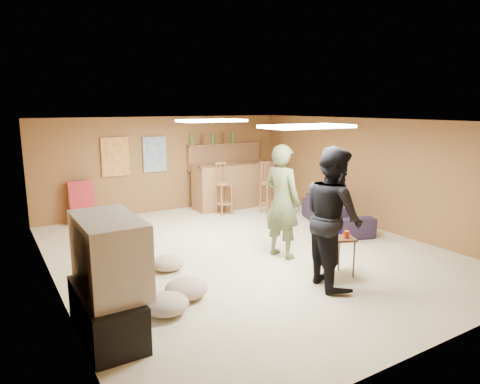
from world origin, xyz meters
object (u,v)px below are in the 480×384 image
bar_counter (234,185)px  tray_table (336,257)px  person_olive (282,201)px  person_black (333,217)px  sofa (336,213)px  tv_body (109,254)px

bar_counter → tray_table: (-0.98, -4.56, -0.25)m
person_olive → person_black: 1.26m
person_olive → person_black: person_black is taller
tray_table → sofa: bearing=46.4°
bar_counter → person_olive: (-1.13, -3.44, 0.37)m
sofa → tray_table: 2.73m
sofa → bar_counter: bearing=39.3°
tv_body → bar_counter: size_ratio=0.55×
bar_counter → person_black: size_ratio=1.04×
tv_body → bar_counter: (4.15, 4.45, -0.35)m
person_olive → bar_counter: bearing=-32.5°
bar_counter → person_olive: size_ratio=1.08×
tv_body → bar_counter: bearing=47.0°
person_olive → sofa: 2.29m
person_black → sofa: (2.12, 2.12, -0.67)m
tv_body → bar_counter: 6.09m
tv_body → sofa: tv_body is taller
bar_counter → tray_table: size_ratio=3.34×
tv_body → person_black: (2.93, -0.25, 0.06)m
person_olive → tray_table: size_ratio=3.08×
bar_counter → person_olive: person_olive is taller
person_black → bar_counter: bearing=0.9°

